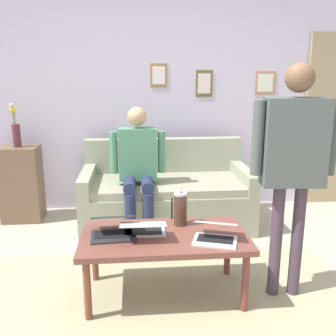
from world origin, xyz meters
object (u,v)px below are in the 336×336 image
Objects in this scene: side_shelf at (21,184)px; person_seated at (138,164)px; flower_vase at (16,131)px; coffee_table at (165,241)px; person_standing at (294,153)px; laptop_center at (143,229)px; laptop_right at (113,229)px; couch at (166,196)px; laptop_left at (216,234)px; french_press at (180,209)px.

person_seated is at bearing 159.83° from side_shelf.
flower_vase is 0.36× the size of person_seated.
coffee_table is 0.72× the size of person_standing.
laptop_center is 0.21m from laptop_right.
couch is 0.56m from person_seated.
person_seated reaches higher than couch.
laptop_right is at bearing -12.04° from laptop_left.
person_seated is at bearing -49.42° from person_standing.
french_press is 0.17× the size of person_standing.
laptop_right is at bearing -4.59° from coffee_table.
person_standing reaches higher than laptop_left.
person_standing is at bearing -174.10° from laptop_left.
laptop_center is 0.34m from french_press.
couch is at bearing 171.19° from flower_vase.
french_press is at bearing -163.26° from laptop_right.
laptop_center is 1.17m from person_standing.
laptop_right is (0.49, 1.35, 0.22)m from couch.
coffee_table is at bearing 98.31° from person_seated.
flower_vase reaches higher than laptop_center.
side_shelf is (1.79, -1.75, -0.11)m from laptop_left.
flower_vase reaches higher than person_seated.
side_shelf is 1.40m from person_seated.
laptop_right is at bearing 80.17° from person_seated.
french_press is at bearing -126.83° from coffee_table.
laptop_left is at bearing 98.17° from couch.
person_standing reaches higher than laptop_center.
side_shelf reaches higher than coffee_table.
couch is 2.13× the size of side_shelf.
flower_vase is at bearing -44.29° from laptop_left.
side_shelf is 1.79× the size of flower_vase.
person_seated is (0.17, -1.16, 0.30)m from coffee_table.
flower_vase is (0.00, -0.00, 0.59)m from side_shelf.
couch is 1.38× the size of person_seated.
flower_vase is 2.88m from person_standing.
laptop_center is at bearing 90.85° from person_seated.
person_standing is 1.65m from person_seated.
laptop_center is (0.50, -0.14, 0.00)m from laptop_left.
couch is at bearing -81.83° from laptop_left.
side_shelf is at bearing -55.89° from laptop_right.
couch is 1.47× the size of coffee_table.
laptop_center is (0.28, 1.37, 0.21)m from couch.
laptop_left is 2.50m from side_shelf.
laptop_center is 0.21× the size of person_standing.
couch is at bearing -109.98° from laptop_right.
laptop_left reaches higher than laptop_center.
laptop_center is (0.15, -0.02, 0.09)m from coffee_table.
couch is 1.46m from laptop_right.
flower_vase is at bearing -22.96° from side_shelf.
french_press reaches higher than laptop_left.
coffee_table is at bearing 175.41° from laptop_right.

